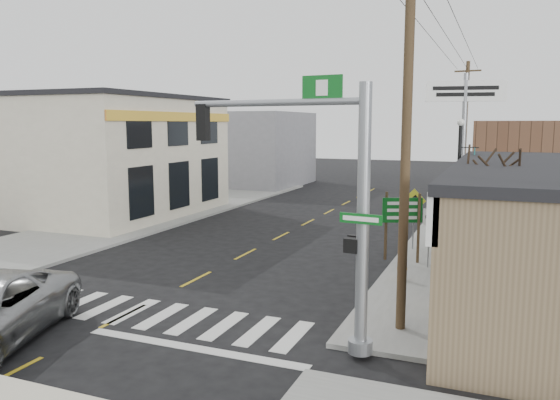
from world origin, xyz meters
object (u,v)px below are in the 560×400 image
at_px(lamp_post, 460,178).
at_px(utility_pole_far, 465,134).
at_px(fire_hydrant, 402,269).
at_px(guide_sign, 402,217).
at_px(bare_tree, 495,159).
at_px(utility_pole_near, 406,141).
at_px(traffic_signal_pole, 331,190).
at_px(dance_center_sign, 464,116).

relative_size(lamp_post, utility_pole_far, 0.60).
bearing_deg(utility_pole_far, fire_hydrant, -86.23).
bearing_deg(guide_sign, utility_pole_far, 62.76).
xyz_separation_m(bare_tree, utility_pole_near, (-2.05, -3.29, 0.60)).
xyz_separation_m(utility_pole_near, utility_pole_far, (0.07, 22.27, -0.21)).
bearing_deg(fire_hydrant, utility_pole_far, 87.49).
distance_m(traffic_signal_pole, utility_pole_near, 2.57).
height_order(lamp_post, dance_center_sign, dance_center_sign).
xyz_separation_m(guide_sign, fire_hydrant, (0.46, -2.55, -1.36)).
relative_size(traffic_signal_pole, bare_tree, 1.18).
height_order(lamp_post, utility_pole_near, utility_pole_near).
bearing_deg(lamp_post, traffic_signal_pole, -99.66).
relative_size(traffic_signal_pole, dance_center_sign, 0.84).
relative_size(traffic_signal_pole, fire_hydrant, 9.17).
bearing_deg(utility_pole_near, guide_sign, 106.87).
distance_m(fire_hydrant, utility_pole_far, 18.30).
bearing_deg(lamp_post, dance_center_sign, 94.40).
bearing_deg(fire_hydrant, utility_pole_near, -80.97).
height_order(traffic_signal_pole, bare_tree, traffic_signal_pole).
distance_m(bare_tree, utility_pole_near, 3.92).
bearing_deg(utility_pole_near, fire_hydrant, 106.42).
relative_size(traffic_signal_pole, lamp_post, 1.16).
distance_m(lamp_post, utility_pole_near, 8.90).
xyz_separation_m(dance_center_sign, utility_pole_far, (-0.49, 9.28, -0.97)).
bearing_deg(dance_center_sign, guide_sign, -116.32).
distance_m(traffic_signal_pole, utility_pole_far, 24.23).
distance_m(traffic_signal_pole, dance_center_sign, 15.13).
relative_size(fire_hydrant, dance_center_sign, 0.09).
height_order(traffic_signal_pole, lamp_post, traffic_signal_pole).
bearing_deg(lamp_post, fire_hydrant, -107.65).
xyz_separation_m(bare_tree, utility_pole_far, (-1.98, 18.98, 0.40)).
bearing_deg(lamp_post, bare_tree, -74.98).
distance_m(lamp_post, dance_center_sign, 4.94).
bearing_deg(utility_pole_near, lamp_post, 92.40).
relative_size(bare_tree, utility_pole_far, 0.60).
xyz_separation_m(lamp_post, dance_center_sign, (-0.21, 4.28, 2.45)).
relative_size(guide_sign, fire_hydrant, 3.85).
bearing_deg(utility_pole_near, utility_pole_far, 97.23).
height_order(fire_hydrant, utility_pole_far, utility_pole_far).
relative_size(traffic_signal_pole, utility_pole_near, 0.67).
distance_m(fire_hydrant, bare_tree, 4.92).
height_order(guide_sign, dance_center_sign, dance_center_sign).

